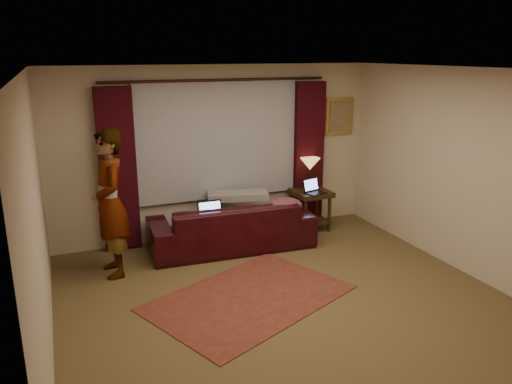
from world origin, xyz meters
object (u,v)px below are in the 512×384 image
laptop_table (316,186)px  sofa (231,216)px  tiffany_lamp (310,174)px  person (110,204)px  end_table (311,210)px  laptop_sofa (212,212)px

laptop_table → sofa: bearing=168.0°
tiffany_lamp → person: 3.22m
tiffany_lamp → laptop_table: tiffany_lamp is taller
end_table → laptop_table: 0.46m
sofa → person: 1.78m
sofa → tiffany_lamp: bearing=-163.0°
laptop_sofa → end_table: size_ratio=0.60×
tiffany_lamp → person: size_ratio=0.27×
tiffany_lamp → laptop_sofa: bearing=-165.7°
laptop_sofa → person: size_ratio=0.20×
sofa → end_table: size_ratio=3.66×
end_table → person: 3.25m
laptop_sofa → laptop_table: bearing=6.7°
person → laptop_table: bearing=91.4°
sofa → end_table: (1.45, 0.26, -0.15)m
end_table → tiffany_lamp: size_ratio=1.27×
laptop_sofa → person: (-1.39, -0.18, 0.34)m
end_table → tiffany_lamp: 0.59m
sofa → laptop_table: sofa is taller
tiffany_lamp → end_table: bearing=-99.8°
end_table → tiffany_lamp: (0.02, 0.11, 0.58)m
laptop_table → person: 3.16m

